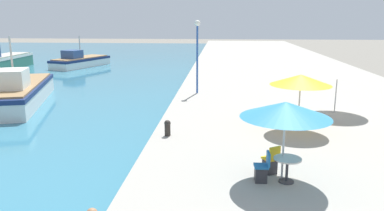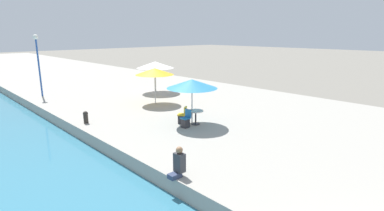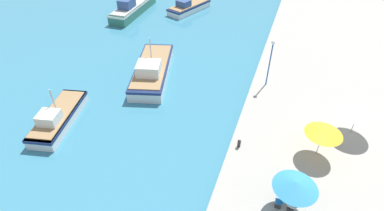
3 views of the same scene
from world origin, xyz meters
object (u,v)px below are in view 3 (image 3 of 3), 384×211
(fishing_boat_distant, at_px, (189,7))
(lamppost, at_px, (271,56))
(fishing_boat_far, at_px, (133,7))
(cafe_table, at_px, (292,204))
(fishing_boat_near, at_px, (58,117))
(cafe_chair_left, at_px, (285,196))
(fishing_boat_mid, at_px, (152,70))
(cafe_umbrella_striped, at_px, (360,110))
(cafe_umbrella_pink, at_px, (296,185))
(cafe_chair_right, at_px, (279,203))
(mooring_bollard, at_px, (239,143))
(cafe_umbrella_white, at_px, (324,131))

(fishing_boat_distant, bearing_deg, lamppost, -30.08)
(fishing_boat_far, bearing_deg, cafe_table, -48.59)
(fishing_boat_near, bearing_deg, cafe_chair_left, -18.10)
(fishing_boat_mid, xyz_separation_m, cafe_umbrella_striped, (18.52, -2.95, 1.97))
(cafe_umbrella_pink, height_order, cafe_umbrella_striped, cafe_umbrella_striped)
(fishing_boat_distant, distance_m, cafe_chair_right, 34.46)
(cafe_umbrella_pink, distance_m, lamppost, 13.41)
(mooring_bollard, bearing_deg, lamppost, 85.96)
(fishing_boat_distant, bearing_deg, cafe_chair_left, -39.63)
(fishing_boat_distant, height_order, cafe_umbrella_pink, fishing_boat_distant)
(fishing_boat_near, relative_size, cafe_chair_right, 7.78)
(cafe_umbrella_pink, bearing_deg, cafe_chair_right, -163.13)
(fishing_boat_mid, height_order, fishing_boat_far, fishing_boat_far)
(fishing_boat_near, bearing_deg, fishing_boat_far, 91.36)
(cafe_umbrella_striped, bearing_deg, fishing_boat_mid, 170.94)
(fishing_boat_distant, relative_size, mooring_bollard, 11.84)
(fishing_boat_far, distance_m, cafe_umbrella_pink, 36.09)
(mooring_bollard, xyz_separation_m, lamppost, (0.63, 8.98, 2.74))
(fishing_boat_distant, relative_size, lamppost, 1.70)
(fishing_boat_mid, distance_m, cafe_umbrella_pink, 18.59)
(cafe_umbrella_pink, height_order, cafe_chair_right, cafe_umbrella_pink)
(fishing_boat_mid, bearing_deg, cafe_umbrella_white, -37.18)
(fishing_boat_mid, height_order, cafe_chair_right, fishing_boat_mid)
(cafe_table, bearing_deg, mooring_bollard, 134.62)
(fishing_boat_mid, bearing_deg, mooring_bollard, -50.90)
(fishing_boat_near, height_order, cafe_chair_left, fishing_boat_near)
(fishing_boat_near, relative_size, cafe_umbrella_pink, 2.72)
(fishing_boat_far, bearing_deg, cafe_umbrella_white, -40.66)
(cafe_chair_left, xyz_separation_m, mooring_bollard, (-3.69, 3.53, 0.02))
(cafe_umbrella_white, height_order, cafe_chair_right, cafe_umbrella_white)
(cafe_table, bearing_deg, cafe_chair_right, -178.11)
(cafe_umbrella_pink, relative_size, mooring_bollard, 3.97)
(fishing_boat_near, distance_m, cafe_table, 19.04)
(cafe_umbrella_pink, height_order, lamppost, lamppost)
(fishing_boat_near, bearing_deg, cafe_umbrella_pink, -19.36)
(fishing_boat_near, xyz_separation_m, cafe_umbrella_striped, (22.71, 6.23, 2.13))
(fishing_boat_far, xyz_separation_m, mooring_bollard, (20.82, -22.19, 0.01))
(fishing_boat_distant, bearing_deg, cafe_umbrella_white, -32.45)
(fishing_boat_distant, distance_m, cafe_umbrella_white, 31.19)
(fishing_boat_mid, xyz_separation_m, cafe_chair_right, (13.98, -11.55, 0.09))
(cafe_umbrella_white, relative_size, cafe_chair_right, 2.79)
(cafe_table, relative_size, lamppost, 0.18)
(fishing_boat_distant, bearing_deg, mooring_bollard, -42.39)
(fishing_boat_mid, distance_m, fishing_boat_distant, 18.73)
(mooring_bollard, distance_m, lamppost, 9.41)
(fishing_boat_near, bearing_deg, cafe_umbrella_striped, 2.62)
(cafe_chair_left, bearing_deg, lamppost, 70.65)
(cafe_chair_left, distance_m, lamppost, 13.17)
(cafe_umbrella_white, bearing_deg, cafe_chair_left, -110.32)
(mooring_bollard, bearing_deg, cafe_umbrella_striped, 29.35)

